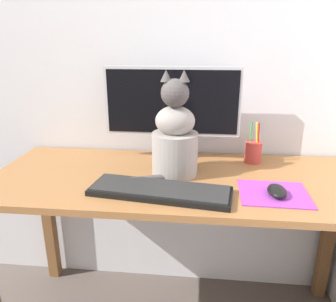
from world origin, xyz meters
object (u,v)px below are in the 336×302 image
Objects in this scene: keyboard at (160,191)px; cat at (175,138)px; monitor at (172,108)px; computer_mouse_right at (277,191)px; pen_cup at (253,151)px.

keyboard is 1.25× the size of cat.
computer_mouse_right is (0.38, -0.32, -0.21)m from monitor.
monitor reaches higher than keyboard.
monitor is 5.68× the size of computer_mouse_right.
monitor is 3.20× the size of pen_cup.
cat is (0.03, 0.18, 0.13)m from keyboard.
pen_cup is (-0.03, 0.32, 0.03)m from computer_mouse_right.
pen_cup is at bearing 51.61° from keyboard.
cat reaches higher than pen_cup.
computer_mouse_right is at bearing 10.83° from keyboard.
computer_mouse_right is 0.41m from cat.
keyboard is at bearing -176.77° from computer_mouse_right.
monitor reaches higher than pen_cup.
keyboard is (-0.01, -0.34, -0.21)m from monitor.
cat is at bearing 87.11° from keyboard.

